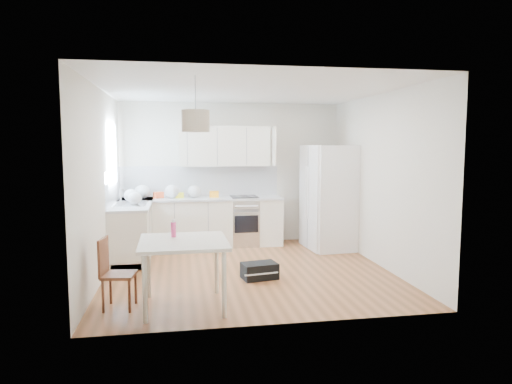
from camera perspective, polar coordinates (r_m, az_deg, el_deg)
The scene contains 29 objects.
floor at distance 7.03m, azimuth -1.00°, elevation -9.80°, with size 4.20×4.20×0.00m, color brown.
ceiling at distance 6.81m, azimuth -1.04°, elevation 12.64°, with size 4.20×4.20×0.00m, color white.
wall_back at distance 8.86m, azimuth -3.08°, elevation 2.35°, with size 4.20×4.20×0.00m, color silver.
wall_left at distance 6.79m, azimuth -18.82°, elevation 0.92°, with size 4.20×4.20×0.00m, color silver.
wall_right at distance 7.40m, azimuth 15.28°, elevation 1.42°, with size 4.20×4.20×0.00m, color silver.
window_glassblock at distance 7.91m, azimuth -17.52°, elevation 4.54°, with size 0.02×1.00×1.00m, color #BFE0F9.
cabinets_back at distance 8.62m, azimuth -6.78°, elevation -3.88°, with size 3.00×0.60×0.88m, color white.
cabinets_left at distance 8.06m, azimuth -15.14°, elevation -4.75°, with size 0.60×1.80×0.88m, color white.
counter_back at distance 8.55m, azimuth -6.82°, elevation -0.85°, with size 3.02×0.64×0.04m, color silver.
counter_left at distance 7.99m, azimuth -15.23°, elevation -1.50°, with size 0.64×1.82×0.04m, color silver.
backsplash_back at distance 8.82m, azimuth -6.94°, elevation 1.38°, with size 3.00×0.01×0.58m, color white.
backsplash_left at distance 7.99m, azimuth -17.39°, elevation 0.67°, with size 0.01×1.80×0.58m, color white.
upper_cabinets at distance 8.67m, azimuth -3.96°, elevation 5.73°, with size 1.70×0.32×0.75m, color white.
range_oven at distance 8.70m, azimuth -1.50°, elevation -3.76°, with size 0.50×0.61×0.88m, color silver, non-canonical shape.
sink at distance 7.93m, azimuth -15.27°, elevation -1.44°, with size 0.50×0.80×0.16m, color silver, non-canonical shape.
refrigerator at distance 8.45m, azimuth 9.22°, elevation -0.64°, with size 0.90×0.95×1.90m, color white, non-canonical shape.
dining_table at distance 5.42m, azimuth -9.05°, elevation -6.92°, with size 1.03×1.03×0.80m.
dining_chair at distance 5.61m, azimuth -16.73°, elevation -9.70°, with size 0.35×0.35×0.84m, color #532819, non-canonical shape.
drink_bottle at distance 5.60m, azimuth -10.29°, elevation -4.45°, with size 0.06×0.06×0.22m, color #EE4289.
gym_bag at distance 6.61m, azimuth 0.44°, elevation -9.81°, with size 0.49×0.32×0.23m, color black.
pendant_lamp at distance 5.38m, azimuth -7.55°, elevation 8.79°, with size 0.32×0.32×0.25m, color beige.
grocery_bag_a at distance 8.60m, azimuth -14.01°, elevation 0.03°, with size 0.28×0.24×0.25m, color silver.
grocery_bag_b at distance 8.56m, azimuth -10.44°, elevation 0.06°, with size 0.27×0.23×0.24m, color silver.
grocery_bag_c at distance 8.60m, azimuth -7.71°, elevation 0.07°, with size 0.25×0.21×0.23m, color silver.
grocery_bag_d at distance 8.14m, azimuth -15.32°, elevation -0.44°, with size 0.25×0.21×0.22m, color silver.
grocery_bag_e at distance 7.79m, azimuth -14.93°, elevation -0.76°, with size 0.23×0.20×0.21m, color silver.
snack_orange at distance 8.58m, azimuth -5.26°, elevation -0.27°, with size 0.17×0.11×0.12m, color orange.
snack_yellow at distance 8.56m, azimuth -9.52°, elevation -0.40°, with size 0.15×0.09×0.10m, color yellow.
snack_red at distance 8.60m, azimuth -12.08°, elevation -0.38°, with size 0.17×0.11×0.12m, color #BA3917.
Camera 1 is at (-1.02, -6.68, 1.91)m, focal length 32.00 mm.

